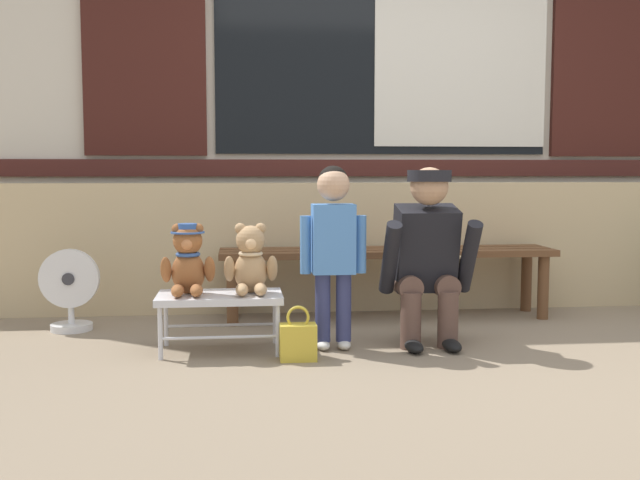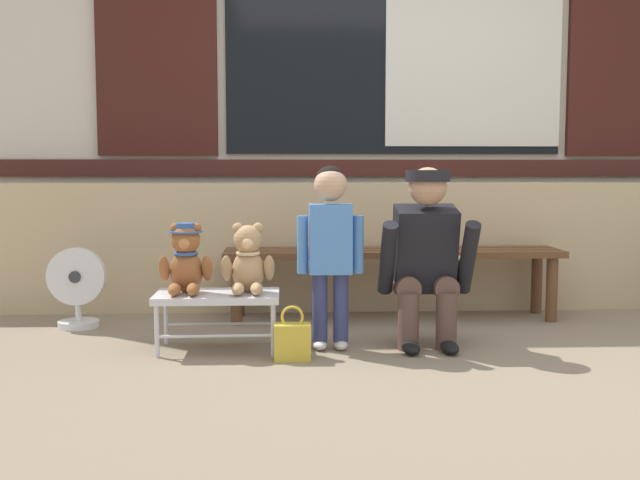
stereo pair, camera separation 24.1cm
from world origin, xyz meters
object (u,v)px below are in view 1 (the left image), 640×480
object	(u,v)px
small_display_bench	(220,300)
floor_fan	(70,290)
wooden_bench_long	(387,259)
teddy_bear_plain	(251,262)
child_standing	(333,236)
handbag_on_ground	(298,341)
adult_crouching	(428,256)
teddy_bear_with_hat	(188,261)

from	to	relation	value
small_display_bench	floor_fan	bearing A→B (deg)	145.94
wooden_bench_long	floor_fan	bearing A→B (deg)	-174.42
floor_fan	teddy_bear_plain	bearing A→B (deg)	-29.71
child_standing	handbag_on_ground	world-z (taller)	child_standing
wooden_bench_long	handbag_on_ground	distance (m)	1.23
small_display_bench	floor_fan	size ratio (longest dim) A/B	1.33
small_display_bench	child_standing	bearing A→B (deg)	-1.05
small_display_bench	handbag_on_ground	world-z (taller)	small_display_bench
adult_crouching	handbag_on_ground	bearing A→B (deg)	-159.72
teddy_bear_plain	handbag_on_ground	world-z (taller)	teddy_bear_plain
handbag_on_ground	child_standing	bearing A→B (deg)	47.76
handbag_on_ground	teddy_bear_plain	bearing A→B (deg)	133.95
small_display_bench	handbag_on_ground	size ratio (longest dim) A/B	2.35
small_display_bench	teddy_bear_with_hat	bearing A→B (deg)	179.23
teddy_bear_plain	adult_crouching	world-z (taller)	adult_crouching
small_display_bench	handbag_on_ground	xyz separation A→B (m)	(0.39, -0.23, -0.17)
child_standing	adult_crouching	xyz separation A→B (m)	(0.51, 0.04, -0.11)
wooden_bench_long	handbag_on_ground	xyz separation A→B (m)	(-0.64, -1.01, -0.28)
teddy_bear_with_hat	floor_fan	world-z (taller)	teddy_bear_with_hat
teddy_bear_plain	adult_crouching	distance (m)	0.94
adult_crouching	floor_fan	bearing A→B (deg)	164.15
teddy_bear_plain	teddy_bear_with_hat	bearing A→B (deg)	179.87
teddy_bear_with_hat	floor_fan	bearing A→B (deg)	140.53
child_standing	adult_crouching	distance (m)	0.53
small_display_bench	teddy_bear_plain	size ratio (longest dim) A/B	1.76
small_display_bench	wooden_bench_long	bearing A→B (deg)	37.20
handbag_on_ground	adult_crouching	bearing A→B (deg)	20.28
small_display_bench	teddy_bear_plain	world-z (taller)	teddy_bear_plain
teddy_bear_plain	child_standing	xyz separation A→B (m)	(0.43, -0.01, 0.13)
small_display_bench	teddy_bear_plain	distance (m)	0.25
wooden_bench_long	teddy_bear_with_hat	world-z (taller)	teddy_bear_with_hat
teddy_bear_with_hat	handbag_on_ground	world-z (taller)	teddy_bear_with_hat
wooden_bench_long	adult_crouching	xyz separation A→B (m)	(0.07, -0.75, 0.11)
child_standing	adult_crouching	bearing A→B (deg)	4.73
adult_crouching	teddy_bear_plain	bearing A→B (deg)	-178.15
teddy_bear_with_hat	teddy_bear_plain	xyz separation A→B (m)	(0.32, -0.00, -0.01)
teddy_bear_with_hat	handbag_on_ground	xyz separation A→B (m)	(0.55, -0.23, -0.38)
teddy_bear_with_hat	handbag_on_ground	distance (m)	0.70
floor_fan	teddy_bear_with_hat	bearing A→B (deg)	-39.47
adult_crouching	teddy_bear_with_hat	bearing A→B (deg)	-178.65
small_display_bench	teddy_bear_plain	bearing A→B (deg)	0.51
wooden_bench_long	floor_fan	xyz separation A→B (m)	(-1.91, -0.19, -0.13)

